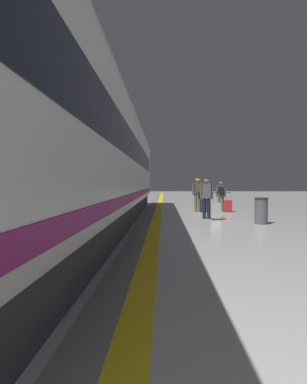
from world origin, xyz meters
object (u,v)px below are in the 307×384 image
object	(u,v)px
passenger_near	(207,195)
suitcase_far	(228,205)
suitcase_mid	(204,205)
passenger_mid	(198,191)
passenger_far	(221,193)
high_speed_train	(54,133)
waste_bin	(261,211)
suitcase_near	(216,210)

from	to	relation	value
passenger_near	suitcase_far	bearing A→B (deg)	65.63
suitcase_mid	passenger_mid	bearing A→B (deg)	159.36
suitcase_mid	suitcase_far	size ratio (longest dim) A/B	1.06
passenger_far	high_speed_train	bearing A→B (deg)	-118.63
suitcase_far	waste_bin	distance (m)	4.90
passenger_near	suitcase_near	bearing A→B (deg)	-45.41
passenger_near	passenger_far	distance (m)	3.61
suitcase_near	suitcase_far	bearing A→B (deg)	72.21
suitcase_near	passenger_far	bearing A→B (deg)	77.79
passenger_mid	suitcase_far	distance (m)	1.64
passenger_mid	suitcase_mid	size ratio (longest dim) A/B	1.68
suitcase_near	suitcase_far	xyz separation A→B (m)	(1.14, 3.54, -0.04)
high_speed_train	suitcase_far	xyz separation A→B (m)	(5.52, 9.30, -2.18)
suitcase_near	suitcase_mid	size ratio (longest dim) A/B	1.03
suitcase_mid	waste_bin	xyz separation A→B (m)	(1.38, -4.73, 0.11)
high_speed_train	waste_bin	distance (m)	7.51
passenger_near	passenger_mid	distance (m)	3.17
waste_bin	passenger_near	bearing A→B (deg)	134.81
passenger_near	suitcase_mid	size ratio (longest dim) A/B	1.61
high_speed_train	suitcase_far	world-z (taller)	high_speed_train
suitcase_near	high_speed_train	bearing A→B (deg)	-127.24
passenger_far	suitcase_far	xyz separation A→B (m)	(0.32, -0.21, -0.60)
high_speed_train	passenger_far	xyz separation A→B (m)	(5.19, 9.52, -1.58)
high_speed_train	suitcase_mid	distance (m)	10.35
high_speed_train	suitcase_mid	bearing A→B (deg)	64.57
passenger_far	suitcase_near	bearing A→B (deg)	-102.21
passenger_far	suitcase_far	world-z (taller)	passenger_far
suitcase_mid	suitcase_near	bearing A→B (deg)	-89.43
suitcase_near	passenger_mid	bearing A→B (deg)	95.70
passenger_mid	passenger_far	xyz separation A→B (m)	(1.16, 0.25, -0.10)
suitcase_near	passenger_mid	distance (m)	3.58
high_speed_train	suitcase_mid	world-z (taller)	high_speed_train
passenger_near	passenger_mid	world-z (taller)	passenger_mid
suitcase_mid	passenger_far	distance (m)	1.09
high_speed_train	passenger_far	bearing A→B (deg)	61.37
high_speed_train	passenger_near	size ratio (longest dim) A/B	18.89
high_speed_train	suitcase_near	xyz separation A→B (m)	(4.38, 5.76, -2.14)
suitcase_near	suitcase_far	size ratio (longest dim) A/B	1.09
suitcase_near	passenger_far	xyz separation A→B (m)	(0.81, 3.75, 0.56)
passenger_near	waste_bin	size ratio (longest dim) A/B	1.80
suitcase_mid	high_speed_train	bearing A→B (deg)	-115.43
high_speed_train	suitcase_near	world-z (taller)	high_speed_train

